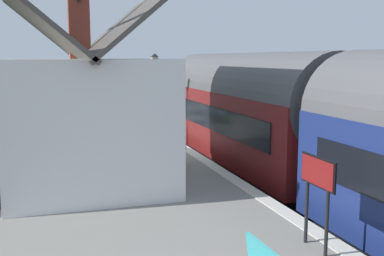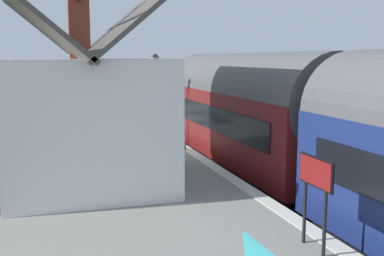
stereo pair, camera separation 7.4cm
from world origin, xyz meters
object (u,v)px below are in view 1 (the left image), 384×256
Objects in this scene: planter_corner_building at (71,128)px; station_sign_board at (318,180)px; train at (338,138)px; lamp_post_platform at (155,79)px; bench_platform_end at (108,117)px; planter_edge_far at (180,152)px; station_building at (86,114)px; planter_bench_left at (137,128)px.

station_sign_board reaches higher than planter_corner_building.
lamp_post_platform is at bearing 18.02° from train.
bench_platform_end is 0.42× the size of lamp_post_platform.
planter_edge_far is 0.45× the size of station_sign_board.
planter_edge_far is at bearing -70.55° from station_building.
bench_platform_end is 15.02m from station_sign_board.
lamp_post_platform is (-1.22, -3.14, 1.95)m from planter_corner_building.
planter_edge_far is (-8.15, -1.11, -0.13)m from bench_platform_end.
lamp_post_platform is at bearing -159.90° from bench_platform_end.
planter_corner_building is at bearing 27.16° from planter_edge_far.
station_building is 9.38m from bench_platform_end.
train is 31.47× the size of planter_edge_far.
station_sign_board is (-5.78, -3.20, -0.53)m from station_building.
lamp_post_platform is 11.23m from station_sign_board.
station_building reaches higher than station_sign_board.
planter_corner_building is at bearing 72.98° from planter_bench_left.
station_building is at bearing 169.44° from bench_platform_end.
planter_edge_far is 6.84m from station_sign_board.
station_building is 8.58× the size of planter_edge_far.
station_building reaches higher than planter_bench_left.
station_building is at bearing 150.21° from lamp_post_platform.
train reaches higher than bench_platform_end.
lamp_post_platform is (-3.76, -1.38, 1.88)m from bench_platform_end.
lamp_post_platform reaches higher than train.
train is at bearing -161.98° from lamp_post_platform.
station_sign_board is at bearing -174.27° from bench_platform_end.
station_building is 7.19× the size of planter_corner_building.
train is 8.60m from lamp_post_platform.
planter_corner_building is at bearing 68.79° from lamp_post_platform.
bench_platform_end is at bearing 20.10° from lamp_post_platform.
train is 14.13× the size of station_sign_board.
station_building is at bearing 28.97° from station_sign_board.
planter_bench_left is at bearing -22.73° from station_building.
bench_platform_end is at bearing 12.61° from planter_bench_left.
planter_bench_left is (-3.31, -0.74, -0.08)m from bench_platform_end.
planter_corner_building is 0.25× the size of lamp_post_platform.
station_sign_board is (-11.62, -0.76, 0.79)m from planter_bench_left.
train is 15.83× the size of bench_platform_end.
planter_edge_far is at bearing 37.94° from train.
lamp_post_platform is at bearing -29.79° from station_building.
planter_corner_building reaches higher than planter_bench_left.
train is 3.96m from station_sign_board.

